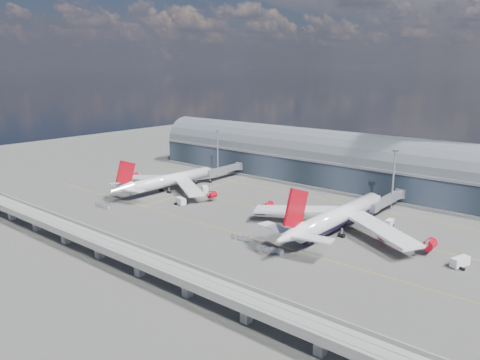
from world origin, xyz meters
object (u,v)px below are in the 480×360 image
Objects in this scene: cargo_train_2 at (240,238)px; floodlight_mast_left at (218,151)px; service_truck_2 at (314,237)px; service_truck_3 at (460,262)px; floodlight_mast_right at (393,178)px; airliner_left at (167,180)px; cargo_train_0 at (102,206)px; service_truck_5 at (205,190)px; airliner_right at (337,218)px; service_truck_0 at (138,180)px; service_truck_1 at (181,201)px; service_truck_4 at (389,223)px; cargo_train_1 at (269,250)px.

floodlight_mast_left is at bearing 54.88° from cargo_train_2.
service_truck_3 is (45.49, 8.98, 0.30)m from service_truck_2.
airliner_left is at bearing -156.55° from floodlight_mast_right.
floodlight_mast_left is 78.59m from cargo_train_0.
service_truck_3 is 1.01× the size of service_truck_5.
service_truck_3 is at bearing -2.22° from airliner_right.
airliner_right is 9.65× the size of service_truck_0.
service_truck_1 is at bearing -39.75° from cargo_train_0.
service_truck_3 is at bearing -48.01° from floodlight_mast_right.
service_truck_5 is (-79.04, -31.91, -11.95)m from floodlight_mast_right.
service_truck_1 reaches higher than service_truck_3.
service_truck_5 is 48.77m from cargo_train_0.
airliner_left is 8.87× the size of service_truck_2.
service_truck_3 is at bearing -72.99° from cargo_train_0.
service_truck_2 is at bearing -5.68° from airliner_left.
airliner_right is at bearing -122.47° from service_truck_4.
floodlight_mast_right is 74.90m from cargo_train_2.
floodlight_mast_left is 60.35m from service_truck_1.
service_truck_1 is 87.62m from service_truck_4.
floodlight_mast_left reaches higher than service_truck_3.
cargo_train_1 is (88.51, -71.90, -12.77)m from floodlight_mast_left.
service_truck_5 is (20.96, -31.91, -11.95)m from floodlight_mast_left.
airliner_left is 91.82m from airliner_right.
floodlight_mast_left is 108.75m from service_truck_2.
service_truck_5 is at bearing -56.70° from floodlight_mast_left.
cargo_train_0 is at bearing 108.16° from cargo_train_1.
service_truck_3 is at bearing -17.50° from floodlight_mast_left.
airliner_left is 6.33× the size of cargo_train_1.
airliner_left is (-95.29, -41.33, -8.09)m from floodlight_mast_right.
airliner_right is 12.24× the size of service_truck_1.
floodlight_mast_right reaches higher than service_truck_2.
cargo_train_0 is at bearing -83.73° from service_truck_0.
service_truck_3 is 1.51× the size of service_truck_4.
cargo_train_1 is 14.75m from cargo_train_2.
airliner_left is 10.78× the size of service_truck_1.
service_truck_1 is at bearing -155.26° from service_truck_3.
service_truck_1 is 1.29× the size of service_truck_4.
service_truck_1 is at bearing -124.89° from service_truck_5.
airliner_right is 7.19× the size of cargo_train_1.
service_truck_3 reaches higher than cargo_train_1.
cargo_train_2 is (70.48, 8.37, 0.04)m from cargo_train_0.
service_truck_3 is 58.23m from cargo_train_1.
service_truck_1 reaches higher than service_truck_0.
floodlight_mast_left is 40.00m from service_truck_5.
service_truck_4 is (11.75, 19.80, -4.63)m from airliner_right.
floodlight_mast_right is 42.34m from airliner_right.
service_truck_4 is 0.46× the size of cargo_train_1.
airliner_left is at bearing 76.09° from cargo_train_2.
cargo_train_0 is at bearing 104.67° from cargo_train_2.
cargo_train_0 is (-104.72, -55.75, -0.53)m from service_truck_4.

